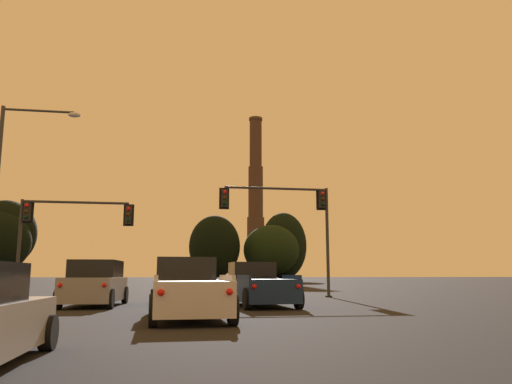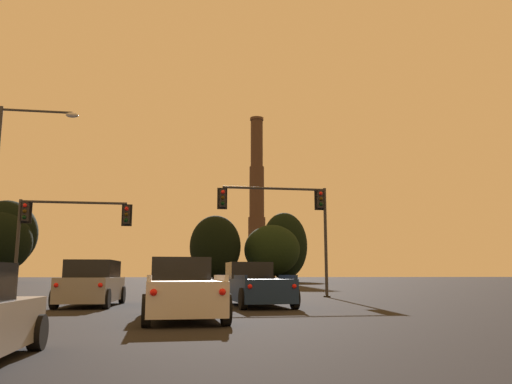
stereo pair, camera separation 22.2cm
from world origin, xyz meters
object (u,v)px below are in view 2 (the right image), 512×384
pickup_truck_center_lane_second (182,290)px  street_lamp (8,180)px  smokestack (257,214)px  sedan_center_lane_front (178,289)px  pickup_truck_right_lane_front (255,286)px  traffic_light_overhead_left (59,222)px  suv_left_lane_front (92,284)px  traffic_light_overhead_right (290,212)px

pickup_truck_center_lane_second → street_lamp: street_lamp is taller
smokestack → sedan_center_lane_front: bearing=-101.1°
sedan_center_lane_front → pickup_truck_right_lane_front: size_ratio=0.85×
pickup_truck_center_lane_second → traffic_light_overhead_left: size_ratio=0.90×
suv_left_lane_front → pickup_truck_center_lane_second: size_ratio=0.90×
traffic_light_overhead_right → smokestack: 102.45m
suv_left_lane_front → pickup_truck_right_lane_front: bearing=-3.8°
sedan_center_lane_front → suv_left_lane_front: bearing=-168.2°
street_lamp → sedan_center_lane_front: bearing=-21.3°
suv_left_lane_front → pickup_truck_center_lane_second: suv_left_lane_front is taller
suv_left_lane_front → pickup_truck_center_lane_second: 7.32m
pickup_truck_center_lane_second → traffic_light_overhead_left: bearing=114.2°
pickup_truck_right_lane_front → street_lamp: (-11.59, 4.85, 5.09)m
pickup_truck_right_lane_front → traffic_light_overhead_right: bearing=63.4°
sedan_center_lane_front → pickup_truck_right_lane_front: (3.18, -1.57, 0.14)m
pickup_truck_right_lane_front → pickup_truck_center_lane_second: (-3.11, -5.62, 0.00)m
suv_left_lane_front → traffic_light_overhead_left: size_ratio=0.81×
sedan_center_lane_front → street_lamp: street_lamp is taller
suv_left_lane_front → sedan_center_lane_front: (3.49, 0.81, -0.23)m
suv_left_lane_front → traffic_light_overhead_left: bearing=115.9°
sedan_center_lane_front → pickup_truck_center_lane_second: bearing=-90.6°
pickup_truck_right_lane_front → suv_left_lane_front: bearing=170.9°
traffic_light_overhead_left → street_lamp: (-1.88, -3.02, 1.76)m
traffic_light_overhead_right → street_lamp: 15.05m
street_lamp → traffic_light_overhead_right: bearing=9.2°
pickup_truck_right_lane_front → street_lamp: bearing=154.7°
pickup_truck_right_lane_front → pickup_truck_center_lane_second: size_ratio=1.00×
street_lamp → smokestack: 107.75m
pickup_truck_right_lane_front → street_lamp: 13.56m
pickup_truck_center_lane_second → pickup_truck_right_lane_front: bearing=59.1°
suv_left_lane_front → traffic_light_overhead_right: bearing=35.9°
street_lamp → smokestack: (29.36, 103.07, 11.20)m
suv_left_lane_front → pickup_truck_center_lane_second: (3.57, -6.39, -0.09)m
suv_left_lane_front → traffic_light_overhead_left: 8.38m
pickup_truck_center_lane_second → street_lamp: (-8.48, 10.47, 5.09)m
suv_left_lane_front → traffic_light_overhead_right: traffic_light_overhead_right is taller
traffic_light_overhead_left → traffic_light_overhead_right: bearing=-2.8°
traffic_light_overhead_left → street_lamp: street_lamp is taller
sedan_center_lane_front → street_lamp: 10.43m
pickup_truck_right_lane_front → traffic_light_overhead_right: 8.92m
street_lamp → traffic_light_overhead_left: bearing=58.2°
traffic_light_overhead_left → smokestack: bearing=74.6°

